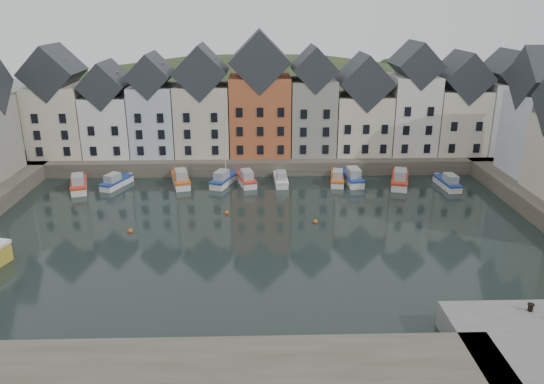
{
  "coord_description": "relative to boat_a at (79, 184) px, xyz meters",
  "views": [
    {
      "loc": [
        -0.42,
        -49.21,
        22.89
      ],
      "look_at": [
        1.2,
        6.0,
        3.36
      ],
      "focal_mm": 35.0,
      "sensor_mm": 36.0,
      "label": 1
    }
  ],
  "objects": [
    {
      "name": "far_terrace",
      "position": [
        27.04,
        10.79,
        8.15
      ],
      "size": [
        72.37,
        8.16,
        17.78
      ],
      "color": "beige",
      "rests_on": "far_quay"
    },
    {
      "name": "mooring_bollard",
      "position": [
        43.07,
        -33.71,
        1.58
      ],
      "size": [
        0.48,
        0.48,
        0.56
      ],
      "color": "black",
      "rests_on": "near_quay"
    },
    {
      "name": "boat_h",
      "position": [
        36.28,
        1.86,
        0.01
      ],
      "size": [
        2.62,
        6.65,
        2.49
      ],
      "rotation": [
        0.0,
        0.0,
        0.09
      ],
      "color": "silver",
      "rests_on": "ground"
    },
    {
      "name": "boat_f",
      "position": [
        26.6,
        1.6,
        -0.11
      ],
      "size": [
        1.88,
        5.52,
        2.1
      ],
      "rotation": [
        0.0,
        0.0,
        0.03
      ],
      "color": "silver",
      "rests_on": "ground"
    },
    {
      "name": "boat_e",
      "position": [
        21.86,
        1.75,
        -0.05
      ],
      "size": [
        3.26,
        6.21,
        2.28
      ],
      "rotation": [
        0.0,
        0.0,
        0.25
      ],
      "color": "silver",
      "rests_on": "ground"
    },
    {
      "name": "mooring_buoys",
      "position": [
        19.83,
        -11.87,
        -0.58
      ],
      "size": [
        20.5,
        5.5,
        0.5
      ],
      "color": "#CD5218",
      "rests_on": "ground"
    },
    {
      "name": "boat_c",
      "position": [
        13.12,
        1.65,
        0.01
      ],
      "size": [
        3.49,
        6.75,
        2.48
      ],
      "rotation": [
        0.0,
        0.0,
        0.24
      ],
      "color": "silver",
      "rests_on": "ground"
    },
    {
      "name": "boat_d",
      "position": [
        18.89,
        1.56,
        0.01
      ],
      "size": [
        3.84,
        6.26,
        11.45
      ],
      "rotation": [
        0.0,
        0.0,
        -0.36
      ],
      "color": "silver",
      "rests_on": "ground"
    },
    {
      "name": "near_wall",
      "position": [
        13.83,
        -39.21,
        0.27
      ],
      "size": [
        50.0,
        6.0,
        2.0
      ],
      "primitive_type": "cube",
      "color": "#464236",
      "rests_on": "ground"
    },
    {
      "name": "boat_i",
      "position": [
        42.53,
        0.53,
        0.05
      ],
      "size": [
        3.9,
        7.15,
        2.62
      ],
      "rotation": [
        0.0,
        0.0,
        -0.28
      ],
      "color": "silver",
      "rests_on": "ground"
    },
    {
      "name": "ground",
      "position": [
        23.83,
        -17.21,
        -0.73
      ],
      "size": [
        260.0,
        260.0,
        0.0
      ],
      "primitive_type": "plane",
      "color": "black",
      "rests_on": "ground"
    },
    {
      "name": "boat_g",
      "position": [
        34.3,
        1.73,
        -0.08
      ],
      "size": [
        2.59,
        5.91,
        2.19
      ],
      "rotation": [
        0.0,
        0.0,
        -0.15
      ],
      "color": "silver",
      "rests_on": "ground"
    },
    {
      "name": "boat_j",
      "position": [
        48.66,
        -0.58,
        -0.08
      ],
      "size": [
        2.23,
        5.84,
        2.19
      ],
      "rotation": [
        0.0,
        0.0,
        0.08
      ],
      "color": "silver",
      "rests_on": "ground"
    },
    {
      "name": "boat_a",
      "position": [
        0.0,
        0.0,
        0.0
      ],
      "size": [
        3.73,
        6.69,
        2.45
      ],
      "rotation": [
        0.0,
        0.0,
        0.29
      ],
      "color": "silver",
      "rests_on": "ground"
    },
    {
      "name": "hillside",
      "position": [
        23.85,
        38.79,
        -18.69
      ],
      "size": [
        153.6,
        70.4,
        64.0
      ],
      "color": "#243219",
      "rests_on": "ground"
    },
    {
      "name": "far_quay",
      "position": [
        23.83,
        12.79,
        0.27
      ],
      "size": [
        90.0,
        16.0,
        2.0
      ],
      "primitive_type": "cube",
      "color": "#464236",
      "rests_on": "ground"
    },
    {
      "name": "boat_b",
      "position": [
        4.58,
        1.06,
        -0.09
      ],
      "size": [
        3.6,
        5.83,
        2.14
      ],
      "rotation": [
        0.0,
        0.0,
        -0.36
      ],
      "color": "silver",
      "rests_on": "ground"
    }
  ]
}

